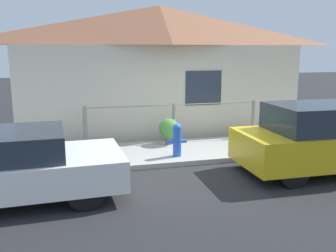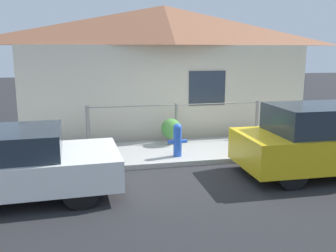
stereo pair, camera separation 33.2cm
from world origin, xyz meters
name	(u,v)px [view 1 (the left image)]	position (x,y,z in m)	size (l,w,h in m)	color
ground_plane	(197,165)	(0.00, 0.00, 0.00)	(60.00, 60.00, 0.00)	#262628
sidewalk	(183,151)	(0.00, 1.06, 0.06)	(24.00, 2.11, 0.12)	#9E9E99
house	(160,33)	(0.00, 3.53, 3.12)	(8.82, 2.23, 3.92)	beige
fence	(174,120)	(0.00, 1.96, 0.71)	(4.90, 0.10, 1.06)	gray
car_left	(9,166)	(-3.83, -1.08, 0.64)	(3.90, 1.93, 1.25)	white
car_right	(322,139)	(2.46, -1.08, 0.73)	(3.71, 1.74, 1.49)	gold
fire_hydrant	(177,139)	(-0.34, 0.48, 0.53)	(0.46, 0.21, 0.79)	blue
potted_plant_near_hydrant	(169,129)	(-0.22, 1.66, 0.52)	(0.54, 0.54, 0.69)	slate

